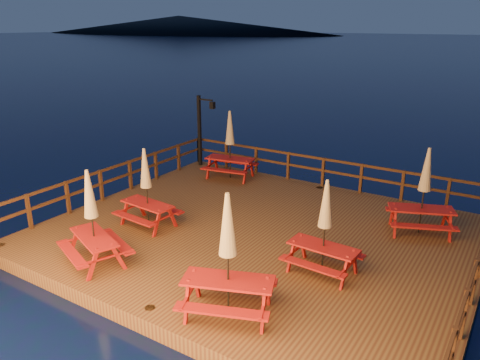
{
  "coord_description": "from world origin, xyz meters",
  "views": [
    {
      "loc": [
        6.35,
        -10.91,
        6.31
      ],
      "look_at": [
        -0.99,
        0.6,
        1.66
      ],
      "focal_mm": 35.0,
      "sensor_mm": 36.0,
      "label": 1
    }
  ],
  "objects_px": {
    "lamp_post": "(202,124)",
    "picnic_table_0": "(230,144)",
    "picnic_table_2": "(146,186)",
    "picnic_table_1": "(424,190)"
  },
  "relations": [
    {
      "from": "picnic_table_1",
      "to": "picnic_table_2",
      "type": "xyz_separation_m",
      "value": [
        -7.06,
        -3.9,
        -0.08
      ]
    },
    {
      "from": "picnic_table_0",
      "to": "lamp_post",
      "type": "bearing_deg",
      "value": 148.02
    },
    {
      "from": "lamp_post",
      "to": "picnic_table_0",
      "type": "xyz_separation_m",
      "value": [
        1.9,
        -0.76,
        -0.4
      ]
    },
    {
      "from": "picnic_table_1",
      "to": "picnic_table_2",
      "type": "bearing_deg",
      "value": -173.86
    },
    {
      "from": "lamp_post",
      "to": "picnic_table_2",
      "type": "distance_m",
      "value": 6.42
    },
    {
      "from": "picnic_table_0",
      "to": "picnic_table_1",
      "type": "bearing_deg",
      "value": -19.86
    },
    {
      "from": "lamp_post",
      "to": "picnic_table_0",
      "type": "height_order",
      "value": "lamp_post"
    },
    {
      "from": "lamp_post",
      "to": "picnic_table_1",
      "type": "bearing_deg",
      "value": -12.22
    },
    {
      "from": "picnic_table_0",
      "to": "picnic_table_2",
      "type": "distance_m",
      "value": 5.21
    },
    {
      "from": "picnic_table_0",
      "to": "picnic_table_2",
      "type": "relative_size",
      "value": 1.1
    }
  ]
}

